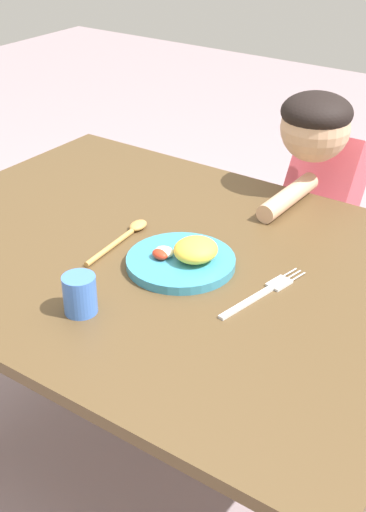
{
  "coord_description": "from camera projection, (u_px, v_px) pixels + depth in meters",
  "views": [
    {
      "loc": [
        0.78,
        -1.03,
        1.42
      ],
      "look_at": [
        0.07,
        -0.02,
        0.7
      ],
      "focal_mm": 48.45,
      "sensor_mm": 36.0,
      "label": 1
    }
  ],
  "objects": [
    {
      "name": "dining_table",
      "position": [
        162.0,
        282.0,
        1.52
      ],
      "size": [
        1.24,
        0.91,
        0.68
      ],
      "color": "brown",
      "rests_on": "ground_plane"
    },
    {
      "name": "plate",
      "position": [
        184.0,
        258.0,
        1.42
      ],
      "size": [
        0.23,
        0.23,
        0.06
      ],
      "color": "teal",
      "rests_on": "dining_table"
    },
    {
      "name": "ground_plane",
      "position": [
        166.0,
        475.0,
        1.82
      ],
      "size": [
        8.0,
        8.0,
        0.0
      ],
      "primitive_type": "plane",
      "color": "gray"
    },
    {
      "name": "spoon",
      "position": [
        126.0,
        235.0,
        1.54
      ],
      "size": [
        0.04,
        0.22,
        0.02
      ],
      "rotation": [
        0.0,
        0.0,
        1.67
      ],
      "color": "tan",
      "rests_on": "dining_table"
    },
    {
      "name": "fork",
      "position": [
        264.0,
        292.0,
        1.34
      ],
      "size": [
        0.06,
        0.24,
        0.01
      ],
      "rotation": [
        0.0,
        0.0,
        1.39
      ],
      "color": "silver",
      "rests_on": "dining_table"
    },
    {
      "name": "drinking_cup",
      "position": [
        80.0,
        294.0,
        1.27
      ],
      "size": [
        0.06,
        0.06,
        0.08
      ],
      "primitive_type": "cylinder",
      "color": "#4377E2",
      "rests_on": "dining_table"
    },
    {
      "name": "person",
      "position": [
        318.0,
        232.0,
        1.91
      ],
      "size": [
        0.2,
        0.46,
        0.93
      ],
      "rotation": [
        0.0,
        0.0,
        3.14
      ],
      "color": "#463D58",
      "rests_on": "ground_plane"
    }
  ]
}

